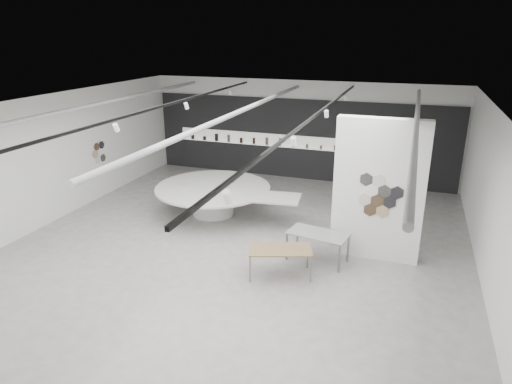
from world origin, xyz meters
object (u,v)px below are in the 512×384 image
(sample_table_stone, at_px, (318,236))
(kitchen_counter, at_px, (375,176))
(partition_column, at_px, (378,191))
(sample_table_wood, at_px, (280,251))
(display_island, at_px, (215,196))

(sample_table_stone, xyz_separation_m, kitchen_counter, (0.84, 6.22, -0.18))
(partition_column, relative_size, kitchen_counter, 1.94)
(sample_table_wood, bearing_deg, display_island, 134.75)
(partition_column, distance_m, sample_table_stone, 1.86)
(partition_column, relative_size, sample_table_stone, 2.27)
(partition_column, xyz_separation_m, sample_table_stone, (-1.32, -0.70, -1.11))
(display_island, distance_m, kitchen_counter, 6.19)
(display_island, distance_m, sample_table_wood, 4.28)
(display_island, bearing_deg, sample_table_stone, -35.45)
(kitchen_counter, bearing_deg, sample_table_wood, -106.64)
(display_island, height_order, kitchen_counter, kitchen_counter)
(kitchen_counter, bearing_deg, sample_table_stone, -102.41)
(display_island, height_order, sample_table_wood, display_island)
(kitchen_counter, bearing_deg, display_island, -141.99)
(display_island, relative_size, kitchen_counter, 2.65)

